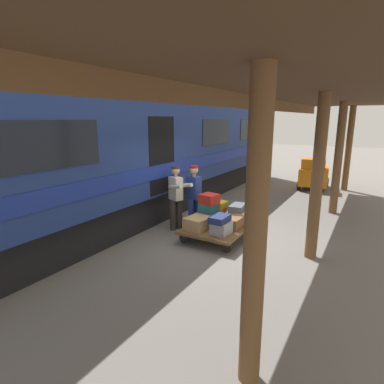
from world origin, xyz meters
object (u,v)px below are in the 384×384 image
(suitcase_cream_canvas, at_px, (239,216))
(suitcase_yellow_case, at_px, (219,204))
(suitcase_tan_vintage, at_px, (198,223))
(suitcase_navy_fabric, at_px, (220,219))
(porter_by_door, at_px, (176,196))
(baggage_tug, at_px, (314,174))
(suitcase_gray_aluminum, at_px, (221,228))
(suitcase_teal_softside, at_px, (208,208))
(suitcase_burgundy_valise, at_px, (208,218))
(suitcase_brown_leather, at_px, (230,222))
(suitcase_orange_carryall, at_px, (217,212))
(train_car, at_px, (119,149))
(suitcase_red_plastic, at_px, (209,199))
(porter_in_overalls, at_px, (194,195))
(suitcase_slate_roller, at_px, (237,208))
(luggage_cart, at_px, (219,227))

(suitcase_cream_canvas, xyz_separation_m, suitcase_yellow_case, (0.58, -0.01, 0.23))
(suitcase_tan_vintage, height_order, suitcase_yellow_case, suitcase_yellow_case)
(suitcase_tan_vintage, distance_m, suitcase_navy_fabric, 0.62)
(porter_by_door, relative_size, baggage_tug, 0.94)
(suitcase_gray_aluminum, relative_size, porter_by_door, 0.26)
(suitcase_gray_aluminum, distance_m, suitcase_teal_softside, 0.88)
(suitcase_burgundy_valise, bearing_deg, suitcase_tan_vintage, 90.00)
(suitcase_brown_leather, xyz_separation_m, suitcase_cream_canvas, (0.00, -0.52, 0.01))
(suitcase_gray_aluminum, relative_size, suitcase_orange_carryall, 0.90)
(suitcase_burgundy_valise, xyz_separation_m, porter_by_door, (0.91, 0.06, 0.47))
(train_car, relative_size, suitcase_red_plastic, 44.91)
(suitcase_burgundy_valise, height_order, suitcase_orange_carryall, suitcase_orange_carryall)
(porter_in_overalls, bearing_deg, suitcase_orange_carryall, -158.34)
(suitcase_navy_fabric, distance_m, porter_in_overalls, 1.45)
(suitcase_brown_leather, distance_m, suitcase_gray_aluminum, 0.52)
(suitcase_orange_carryall, bearing_deg, suitcase_burgundy_valise, 90.00)
(train_car, xyz_separation_m, suitcase_navy_fabric, (-3.42, 0.49, -1.39))
(suitcase_brown_leather, relative_size, porter_in_overalls, 0.30)
(suitcase_orange_carryall, bearing_deg, suitcase_slate_roller, 177.95)
(suitcase_burgundy_valise, xyz_separation_m, porter_in_overalls, (0.59, -0.29, 0.47))
(suitcase_slate_roller, xyz_separation_m, suitcase_yellow_case, (0.55, -0.03, 0.01))
(suitcase_teal_softside, bearing_deg, suitcase_cream_canvas, -142.23)
(suitcase_teal_softside, height_order, suitcase_yellow_case, suitcase_teal_softside)
(suitcase_orange_carryall, relative_size, suitcase_navy_fabric, 0.95)
(suitcase_gray_aluminum, xyz_separation_m, suitcase_yellow_case, (0.58, -1.05, 0.23))
(suitcase_teal_softside, bearing_deg, suitcase_tan_vintage, 91.19)
(suitcase_brown_leather, relative_size, suitcase_cream_canvas, 0.87)
(suitcase_red_plastic, xyz_separation_m, porter_in_overalls, (0.60, -0.25, -0.01))
(suitcase_yellow_case, bearing_deg, suitcase_tan_vintage, 88.10)
(suitcase_red_plastic, bearing_deg, suitcase_orange_carryall, -88.83)
(suitcase_burgundy_valise, bearing_deg, suitcase_red_plastic, -103.68)
(suitcase_orange_carryall, height_order, suitcase_teal_softside, suitcase_teal_softside)
(suitcase_tan_vintage, relative_size, suitcase_slate_roller, 1.03)
(suitcase_brown_leather, xyz_separation_m, suitcase_tan_vintage, (0.62, 0.52, 0.02))
(suitcase_gray_aluminum, bearing_deg, suitcase_yellow_case, -61.02)
(suitcase_cream_canvas, bearing_deg, suitcase_yellow_case, -1.31)
(suitcase_brown_leather, relative_size, suitcase_tan_vintage, 0.90)
(luggage_cart, relative_size, suitcase_cream_canvas, 3.21)
(suitcase_brown_leather, bearing_deg, suitcase_gray_aluminum, 90.00)
(suitcase_cream_canvas, distance_m, suitcase_slate_roller, 0.23)
(suitcase_gray_aluminum, height_order, suitcase_yellow_case, suitcase_yellow_case)
(suitcase_burgundy_valise, distance_m, suitcase_orange_carryall, 0.52)
(train_car, relative_size, suitcase_slate_roller, 32.94)
(suitcase_yellow_case, bearing_deg, porter_by_door, 32.08)
(suitcase_yellow_case, bearing_deg, suitcase_brown_leather, 137.57)
(suitcase_cream_canvas, height_order, suitcase_tan_vintage, suitcase_tan_vintage)
(suitcase_burgundy_valise, bearing_deg, suitcase_yellow_case, -93.75)
(suitcase_orange_carryall, relative_size, suitcase_teal_softside, 1.30)
(suitcase_cream_canvas, distance_m, porter_by_door, 1.70)
(suitcase_tan_vintage, xyz_separation_m, suitcase_teal_softside, (0.01, -0.55, 0.25))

